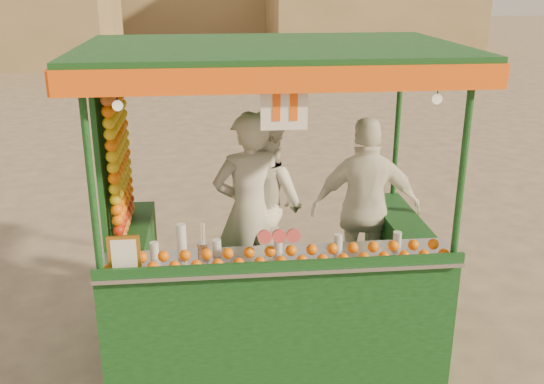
{
  "coord_description": "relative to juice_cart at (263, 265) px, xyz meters",
  "views": [
    {
      "loc": [
        -0.47,
        -4.63,
        3.13
      ],
      "look_at": [
        0.02,
        0.06,
        1.46
      ],
      "focal_mm": 40.45,
      "sensor_mm": 36.0,
      "label": 1
    }
  ],
  "objects": [
    {
      "name": "ground",
      "position": [
        0.06,
        0.04,
        -0.85
      ],
      "size": [
        90.0,
        90.0,
        0.0
      ],
      "primitive_type": "plane",
      "color": "brown",
      "rests_on": "ground"
    },
    {
      "name": "juice_cart",
      "position": [
        0.0,
        0.0,
        0.0
      ],
      "size": [
        2.9,
        1.88,
        2.64
      ],
      "color": "#0F3713",
      "rests_on": "ground"
    },
    {
      "name": "vendor_left",
      "position": [
        -0.09,
        0.4,
        0.34
      ],
      "size": [
        0.73,
        0.57,
        1.77
      ],
      "rotation": [
        0.0,
        0.0,
        3.39
      ],
      "color": "beige",
      "rests_on": "ground"
    },
    {
      "name": "vendor_middle",
      "position": [
        0.07,
        0.62,
        0.31
      ],
      "size": [
        1.01,
        1.05,
        1.71
      ],
      "rotation": [
        0.0,
        0.0,
        2.2
      ],
      "color": "white",
      "rests_on": "ground"
    },
    {
      "name": "vendor_right",
      "position": [
        0.96,
        0.43,
        0.3
      ],
      "size": [
        1.02,
        0.5,
        1.68
      ],
      "rotation": [
        0.0,
        0.0,
        3.05
      ],
      "color": "white",
      "rests_on": "ground"
    }
  ]
}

